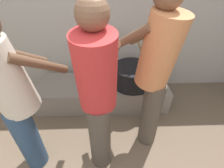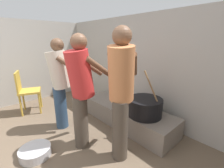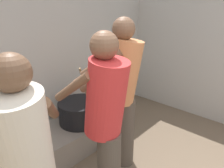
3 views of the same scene
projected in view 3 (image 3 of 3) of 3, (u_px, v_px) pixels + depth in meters
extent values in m
cube|color=#ADA8A0|center=(18.00, 74.00, 2.44)|extent=(4.97, 0.20, 1.92)
cube|color=slate|center=(53.00, 146.00, 2.42)|extent=(1.84, 0.60, 0.33)
cylinder|color=black|center=(80.00, 112.00, 2.59)|extent=(0.53, 0.53, 0.28)
cylinder|color=#937047|center=(84.00, 85.00, 2.54)|extent=(0.23, 0.15, 0.51)
cylinder|color=beige|center=(23.00, 141.00, 1.10)|extent=(0.47, 0.48, 0.63)
sphere|color=brown|center=(11.00, 73.00, 0.98)|extent=(0.20, 0.20, 0.20)
cylinder|color=brown|center=(50.00, 109.00, 1.31)|extent=(0.32, 0.40, 0.34)
cylinder|color=brown|center=(5.00, 114.00, 1.26)|extent=(0.32, 0.40, 0.34)
cylinder|color=#4C4238|center=(125.00, 133.00, 2.27)|extent=(0.20, 0.20, 0.79)
cylinder|color=#D17F4C|center=(124.00, 72.00, 2.03)|extent=(0.47, 0.49, 0.67)
sphere|color=brown|center=(124.00, 29.00, 1.89)|extent=(0.22, 0.22, 0.22)
cylinder|color=brown|center=(102.00, 61.00, 2.15)|extent=(0.35, 0.43, 0.37)
cylinder|color=brown|center=(98.00, 68.00, 1.90)|extent=(0.35, 0.43, 0.37)
cylinder|color=red|center=(106.00, 98.00, 1.54)|extent=(0.30, 0.38, 0.65)
sphere|color=brown|center=(104.00, 45.00, 1.41)|extent=(0.21, 0.21, 0.21)
cylinder|color=brown|center=(98.00, 79.00, 1.76)|extent=(0.07, 0.46, 0.35)
cylinder|color=brown|center=(72.00, 87.00, 1.57)|extent=(0.07, 0.46, 0.35)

